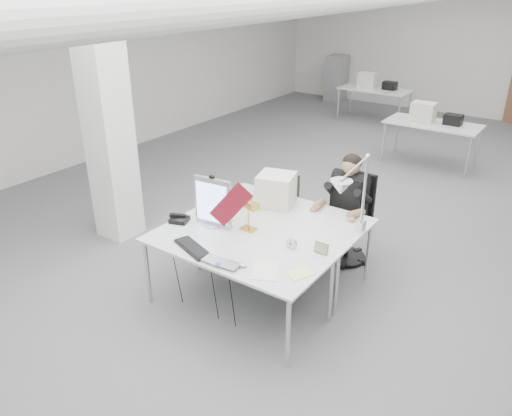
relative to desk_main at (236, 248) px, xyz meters
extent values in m
cube|color=#565658|center=(0.00, 2.50, -0.75)|extent=(10.00, 14.00, 0.02)
cube|color=silver|center=(0.00, 9.51, 0.86)|extent=(10.00, 0.02, 3.20)
cube|color=silver|center=(-5.01, 2.50, 0.86)|extent=(0.02, 14.00, 3.20)
cube|color=white|center=(-2.30, 0.50, 0.86)|extent=(0.45, 0.45, 3.20)
cube|color=white|center=(0.00, -1.50, 2.24)|extent=(2.80, 0.14, 0.08)
cube|color=silver|center=(0.00, 0.00, 0.00)|extent=(1.80, 0.90, 0.02)
cube|color=silver|center=(0.00, 0.90, 0.00)|extent=(1.80, 0.90, 0.02)
cube|color=silver|center=(0.20, 5.50, 0.00)|extent=(1.60, 0.80, 0.02)
cube|color=silver|center=(-1.80, 7.70, 0.00)|extent=(1.60, 0.80, 0.02)
cube|color=gray|center=(-3.50, 9.15, -0.14)|extent=(0.45, 0.55, 1.20)
cube|color=#B2B3B7|center=(-0.46, 0.23, 0.27)|extent=(0.42, 0.08, 0.52)
cube|color=maroon|center=(-0.20, 0.20, 0.32)|extent=(0.45, 0.15, 0.50)
cube|color=black|center=(-0.30, -0.27, 0.02)|extent=(0.50, 0.31, 0.02)
imported|color=#A3A4A8|center=(0.09, -0.39, 0.03)|extent=(0.38, 0.26, 0.03)
ellipsoid|color=#A4A5A9|center=(0.27, -0.26, 0.03)|extent=(0.11, 0.08, 0.04)
cube|color=black|center=(-0.81, 0.09, 0.04)|extent=(0.23, 0.22, 0.05)
cube|color=#956640|center=(-0.69, 0.40, 0.06)|extent=(0.13, 0.06, 0.10)
cube|color=#AC894A|center=(0.73, 0.35, 0.07)|extent=(0.14, 0.04, 0.11)
cylinder|color=silver|center=(0.45, 0.28, 0.06)|extent=(0.11, 0.04, 0.11)
cube|color=silver|center=(0.47, -0.19, 0.02)|extent=(0.35, 0.39, 0.01)
cube|color=#FCEA97|center=(0.75, -0.06, 0.02)|extent=(0.24, 0.27, 0.01)
cube|color=silver|center=(0.72, 0.03, 0.02)|extent=(0.23, 0.23, 0.01)
cube|color=beige|center=(-0.20, 1.03, 0.20)|extent=(0.47, 0.45, 0.37)
camera|label=1|loc=(2.54, -3.31, 2.36)|focal=35.00mm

